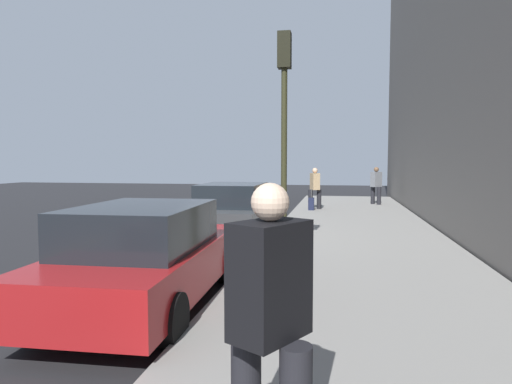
# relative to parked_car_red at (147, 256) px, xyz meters

# --- Properties ---
(ground_plane) EXTENTS (56.00, 56.00, 0.00)m
(ground_plane) POSITION_rel_parked_car_red_xyz_m (5.67, 0.06, -0.76)
(ground_plane) COLOR black
(sidewalk) EXTENTS (28.00, 4.60, 0.15)m
(sidewalk) POSITION_rel_parked_car_red_xyz_m (5.67, -3.24, -0.68)
(sidewalk) COLOR gray
(sidewalk) RESTS_ON ground
(lane_stripe_centre) EXTENTS (28.00, 0.14, 0.01)m
(lane_stripe_centre) POSITION_rel_parked_car_red_xyz_m (5.67, 3.26, -0.75)
(lane_stripe_centre) COLOR gold
(lane_stripe_centre) RESTS_ON ground
(parked_car_red) EXTENTS (4.53, 2.00, 1.51)m
(parked_car_red) POSITION_rel_parked_car_red_xyz_m (0.00, 0.00, 0.00)
(parked_car_red) COLOR black
(parked_car_red) RESTS_ON ground
(parked_car_charcoal) EXTENTS (4.16, 1.91, 1.51)m
(parked_car_charcoal) POSITION_rel_parked_car_red_xyz_m (6.00, 0.11, -0.00)
(parked_car_charcoal) COLOR black
(parked_car_charcoal) RESTS_ON ground
(pedestrian_grey_coat) EXTENTS (0.52, 0.53, 1.70)m
(pedestrian_grey_coat) POSITION_rel_parked_car_red_xyz_m (15.08, -4.42, 0.30)
(pedestrian_grey_coat) COLOR black
(pedestrian_grey_coat) RESTS_ON sidewalk
(pedestrian_black_coat) EXTENTS (0.59, 0.55, 1.85)m
(pedestrian_black_coat) POSITION_rel_parked_car_red_xyz_m (-3.33, -2.31, 0.38)
(pedestrian_black_coat) COLOR black
(pedestrian_black_coat) RESTS_ON sidewalk
(pedestrian_tan_coat) EXTENTS (0.53, 0.53, 1.69)m
(pedestrian_tan_coat) POSITION_rel_parked_car_red_xyz_m (12.57, -1.78, 0.29)
(pedestrian_tan_coat) COLOR black
(pedestrian_tan_coat) RESTS_ON sidewalk
(traffic_light_pole) EXTENTS (0.35, 0.26, 4.51)m
(traffic_light_pole) POSITION_rel_parked_car_red_xyz_m (2.93, -1.65, 2.43)
(traffic_light_pole) COLOR #2D2D19
(traffic_light_pole) RESTS_ON sidewalk
(rolling_suitcase) EXTENTS (0.34, 0.22, 0.85)m
(rolling_suitcase) POSITION_rel_parked_car_red_xyz_m (12.17, -1.67, -0.36)
(rolling_suitcase) COLOR #191E38
(rolling_suitcase) RESTS_ON sidewalk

